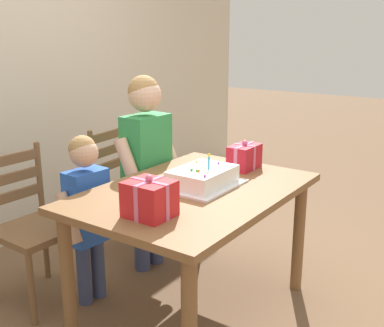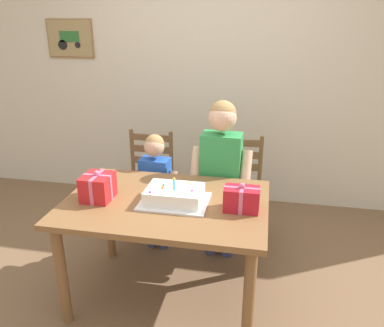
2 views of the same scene
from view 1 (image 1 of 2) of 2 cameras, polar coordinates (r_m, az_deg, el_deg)
The scene contains 9 objects.
ground_plane at distance 2.93m, azimuth 0.24°, elevation -17.15°, with size 20.00×20.00×0.00m, color brown.
dining_table at distance 2.64m, azimuth 0.25°, elevation -5.16°, with size 1.34×0.92×0.76m.
birthday_cake at distance 2.63m, azimuth 1.26°, elevation -1.70°, with size 0.44×0.34×0.19m.
gift_box_red_large at distance 2.97m, azimuth 6.24°, elevation 0.78°, with size 0.22×0.14×0.19m.
gift_box_beside_cake at distance 2.21m, azimuth -5.07°, elevation -4.20°, with size 0.19×0.21×0.20m.
chair_left at distance 3.01m, azimuth -18.58°, elevation -7.05°, with size 0.43×0.43×0.92m.
chair_right at distance 3.53m, azimuth -7.82°, elevation -3.04°, with size 0.45×0.45×0.92m.
child_older at distance 3.15m, azimuth -5.41°, elevation 1.08°, with size 0.48×0.28×1.31m.
child_younger at distance 2.84m, azimuth -12.36°, elevation -4.69°, with size 0.38×0.22×1.02m.
Camera 1 is at (-2.03, -1.40, 1.58)m, focal length 44.87 mm.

